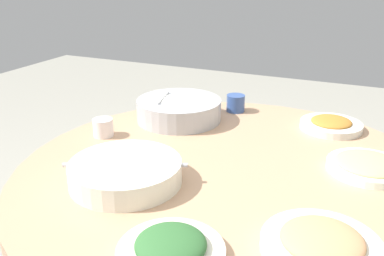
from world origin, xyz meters
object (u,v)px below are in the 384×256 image
at_px(dish_shrimp, 322,244).
at_px(tea_cup_side, 236,103).
at_px(soup_bowl, 126,173).
at_px(dish_noodles, 368,165).
at_px(rice_bowl, 179,109).
at_px(tea_cup_near, 103,128).
at_px(dish_tofu_braise, 331,124).
at_px(dish_greens, 171,249).
at_px(round_dining_table, 230,203).

bearing_deg(dish_shrimp, tea_cup_side, 119.99).
height_order(soup_bowl, dish_noodles, soup_bowl).
height_order(rice_bowl, dish_shrimp, rice_bowl).
relative_size(rice_bowl, tea_cup_near, 4.62).
height_order(dish_tofu_braise, dish_shrimp, dish_shrimp).
relative_size(dish_greens, tea_cup_near, 3.23).
bearing_deg(dish_shrimp, dish_greens, -152.32).
relative_size(tea_cup_near, tea_cup_side, 0.95).
relative_size(dish_greens, tea_cup_side, 3.06).
relative_size(dish_noodles, dish_shrimp, 0.91).
height_order(dish_tofu_braise, tea_cup_side, tea_cup_side).
bearing_deg(dish_tofu_braise, rice_bowl, -165.71).
height_order(rice_bowl, dish_noodles, rice_bowl).
bearing_deg(round_dining_table, dish_greens, -87.77).
height_order(dish_noodles, dish_greens, dish_greens).
height_order(soup_bowl, dish_greens, soup_bowl).
bearing_deg(soup_bowl, rice_bowl, 99.21).
distance_m(soup_bowl, tea_cup_side, 0.66).
height_order(dish_shrimp, tea_cup_near, tea_cup_near).
height_order(dish_noodles, dish_shrimp, dish_shrimp).
relative_size(soup_bowl, tea_cup_side, 4.29).
distance_m(round_dining_table, soup_bowl, 0.32).
relative_size(round_dining_table, tea_cup_near, 18.27).
xyz_separation_m(soup_bowl, tea_cup_near, (-0.24, 0.24, 0.00)).
relative_size(dish_noodles, tea_cup_side, 3.15).
distance_m(round_dining_table, dish_tofu_braise, 0.50).
bearing_deg(rice_bowl, dish_tofu_braise, 14.29).
height_order(dish_tofu_braise, dish_greens, dish_greens).
bearing_deg(round_dining_table, dish_noodles, 22.38).
height_order(dish_shrimp, tea_cup_side, tea_cup_side).
distance_m(rice_bowl, dish_tofu_braise, 0.54).
bearing_deg(tea_cup_side, tea_cup_near, -127.62).
bearing_deg(dish_shrimp, dish_tofu_braise, 95.39).
bearing_deg(dish_greens, soup_bowl, 137.64).
bearing_deg(soup_bowl, dish_greens, -42.36).
height_order(dish_tofu_braise, tea_cup_near, tea_cup_near).
relative_size(round_dining_table, dish_tofu_braise, 5.75).
bearing_deg(round_dining_table, soup_bowl, -140.89).
xyz_separation_m(soup_bowl, dish_shrimp, (0.51, -0.08, -0.01)).
bearing_deg(dish_tofu_braise, round_dining_table, -116.56).
xyz_separation_m(rice_bowl, dish_greens, (0.32, -0.70, -0.02)).
distance_m(dish_tofu_braise, dish_shrimp, 0.70).
bearing_deg(tea_cup_near, soup_bowl, -45.09).
bearing_deg(rice_bowl, soup_bowl, -80.79).
xyz_separation_m(rice_bowl, dish_noodles, (0.65, -0.15, -0.02)).
bearing_deg(dish_shrimp, round_dining_table, 136.30).
bearing_deg(round_dining_table, tea_cup_side, 107.27).
bearing_deg(round_dining_table, dish_shrimp, -43.70).
height_order(rice_bowl, dish_tofu_braise, rice_bowl).
relative_size(soup_bowl, dish_greens, 1.40).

